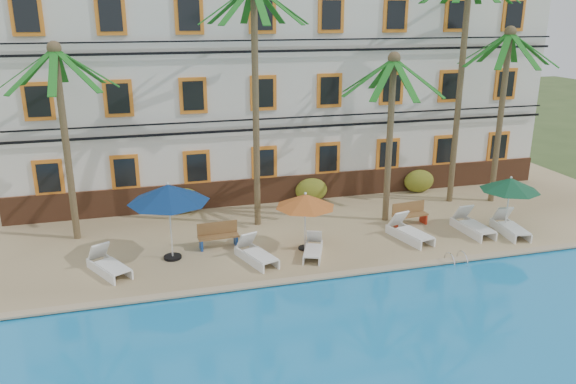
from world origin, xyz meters
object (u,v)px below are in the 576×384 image
object	(u,v)px
lounger_b	(256,253)
palm_b	(255,76)
palm_d	(463,58)
lounger_f	(510,226)
palm_e	(503,92)
bench_left	(218,235)
umbrella_green	(510,185)
umbrella_blue	(168,194)
lounger_a	(108,265)
palm_a	(62,116)
pool_ladder	(456,262)
lounger_c	(313,249)
umbrella_red	(305,201)
palm_c	(391,114)
bench_right	(409,214)
lounger_d	(409,232)
lounger_e	(472,225)

from	to	relation	value
lounger_b	palm_b	bearing A→B (deg)	76.67
palm_d	lounger_f	bearing A→B (deg)	-87.78
palm_e	bench_left	world-z (taller)	palm_e
palm_e	umbrella_green	world-z (taller)	palm_e
umbrella_blue	lounger_a	bearing A→B (deg)	-164.09
palm_b	lounger_b	world-z (taller)	palm_b
palm_b	bench_left	world-z (taller)	palm_b
palm_a	pool_ladder	distance (m)	14.95
palm_a	lounger_b	xyz separation A→B (m)	(6.21, -3.87, -4.46)
umbrella_blue	pool_ladder	distance (m)	10.25
palm_d	lounger_c	size ratio (longest dim) A/B	5.74
palm_e	lounger_f	world-z (taller)	palm_e
palm_e	umbrella_red	size ratio (longest dim) A/B	3.54
palm_b	umbrella_blue	xyz separation A→B (m)	(-3.63, -2.49, -3.59)
palm_a	lounger_b	bearing A→B (deg)	-31.94
palm_c	palm_d	world-z (taller)	palm_d
bench_right	pool_ladder	bearing A→B (deg)	-91.32
lounger_a	palm_d	bearing A→B (deg)	13.81
lounger_f	pool_ladder	bearing A→B (deg)	-152.51
lounger_c	bench_left	xyz separation A→B (m)	(-3.16, 1.68, 0.21)
umbrella_red	lounger_b	bearing A→B (deg)	-163.83
palm_d	lounger_a	xyz separation A→B (m)	(-14.95, -3.68, -6.13)
lounger_b	lounger_d	distance (m)	6.10
palm_a	bench_left	bearing A→B (deg)	-23.72
lounger_f	bench_left	world-z (taller)	lounger_f
palm_a	lounger_c	distance (m)	10.22
palm_e	pool_ladder	distance (m)	9.04
palm_d	lounger_e	xyz separation A→B (m)	(-1.20, -3.69, -6.11)
umbrella_blue	bench_left	size ratio (longest dim) A/B	1.86
umbrella_blue	pool_ladder	size ratio (longest dim) A/B	3.79
lounger_d	pool_ladder	bearing A→B (deg)	-74.59
palm_c	bench_right	world-z (taller)	palm_c
palm_e	lounger_c	bearing A→B (deg)	-159.53
palm_a	bench_left	size ratio (longest dim) A/B	4.85
lounger_b	lounger_c	xyz separation A→B (m)	(2.08, -0.06, -0.04)
umbrella_red	lounger_c	size ratio (longest dim) A/B	1.22
lounger_b	palm_d	bearing A→B (deg)	22.14
lounger_d	pool_ladder	world-z (taller)	lounger_d
umbrella_blue	lounger_e	size ratio (longest dim) A/B	1.34
lounger_a	lounger_f	size ratio (longest dim) A/B	0.99
palm_b	lounger_b	distance (m)	6.74
bench_right	lounger_b	bearing A→B (deg)	-164.89
lounger_a	palm_c	bearing A→B (deg)	11.26
palm_e	lounger_b	bearing A→B (deg)	-163.14
palm_e	lounger_c	xyz separation A→B (m)	(-9.79, -3.66, -4.73)
lounger_b	bench_right	bearing A→B (deg)	15.11
lounger_c	lounger_f	bearing A→B (deg)	-0.43
palm_c	lounger_f	xyz separation A→B (m)	(4.06, -2.71, -4.16)
palm_d	lounger_d	distance (m)	8.14
palm_b	bench_right	xyz separation A→B (m)	(5.98, -1.66, -5.53)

